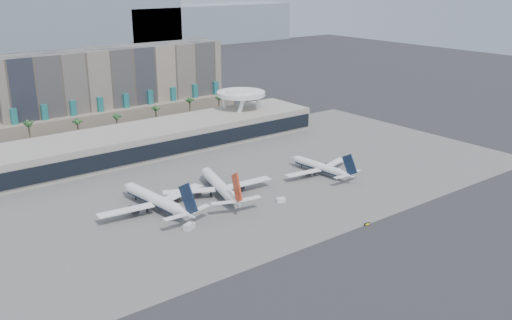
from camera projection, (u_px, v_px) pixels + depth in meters
ground at (313, 227)px, 192.54m from camera, size 900.00×900.00×0.00m
apron_pad at (221, 182)px, 233.90m from camera, size 260.00×130.00×0.06m
mountain_ridge at (3, 29)px, 552.79m from camera, size 680.00×60.00×70.00m
hotel at (117, 92)px, 324.24m from camera, size 140.00×30.00×42.00m
terminal at (156, 138)px, 273.10m from camera, size 170.00×32.50×14.50m
saucer_structure at (241, 96)px, 305.90m from camera, size 26.00×26.00×21.89m
palm_row at (136, 114)px, 302.36m from camera, size 157.80×2.80×13.10m
airliner_left at (156, 200)px, 204.78m from camera, size 44.34×45.85×15.85m
airliner_centre at (220, 186)px, 218.50m from camera, size 42.83×44.41×15.68m
airliner_right at (320, 167)px, 241.94m from camera, size 36.09×37.24×12.85m
service_vehicle_a at (189, 226)px, 190.58m from camera, size 4.77×3.65×2.10m
service_vehicle_b at (281, 200)px, 213.04m from camera, size 3.68×2.70×1.69m
taxiway_sign at (367, 224)px, 193.50m from camera, size 2.28×0.63×1.03m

